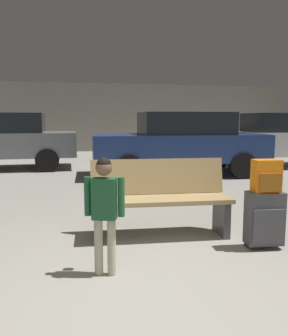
{
  "coord_description": "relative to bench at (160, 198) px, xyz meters",
  "views": [
    {
      "loc": [
        -0.51,
        -2.34,
        1.36
      ],
      "look_at": [
        0.25,
        1.3,
        0.85
      ],
      "focal_mm": 38.47,
      "sensor_mm": 36.0,
      "label": 1
    }
  ],
  "objects": [
    {
      "name": "ground_plane",
      "position": [
        -0.51,
        2.38,
        -0.49
      ],
      "size": [
        18.0,
        18.0,
        0.1
      ],
      "primitive_type": "cube",
      "color": "gray"
    },
    {
      "name": "garage_back_wall",
      "position": [
        -0.51,
        11.24,
        0.96
      ],
      "size": [
        18.0,
        0.12,
        2.8
      ],
      "primitive_type": "cube",
      "color": "gray",
      "rests_on": "ground_plane"
    },
    {
      "name": "bench",
      "position": [
        0.0,
        0.0,
        0.0
      ],
      "size": [
        1.63,
        0.63,
        0.89
      ],
      "color": "tan",
      "rests_on": "ground_plane"
    },
    {
      "name": "suitcase",
      "position": [
        0.97,
        -0.64,
        -0.12
      ],
      "size": [
        0.4,
        0.26,
        0.6
      ],
      "color": "#4C4C51",
      "rests_on": "ground_plane"
    },
    {
      "name": "backpack_bright",
      "position": [
        0.97,
        -0.64,
        0.33
      ],
      "size": [
        0.29,
        0.21,
        0.34
      ],
      "color": "orange",
      "rests_on": "suitcase"
    },
    {
      "name": "child",
      "position": [
        -0.74,
        -0.95,
        0.2
      ],
      "size": [
        0.34,
        0.24,
        1.04
      ],
      "color": "beige",
      "rests_on": "ground_plane"
    },
    {
      "name": "parked_car_side",
      "position": [
        5.14,
        5.28,
        0.36
      ],
      "size": [
        4.21,
        2.03,
        1.51
      ],
      "color": "silver",
      "rests_on": "ground_plane"
    },
    {
      "name": "parked_car_near",
      "position": [
        1.6,
        4.37,
        0.36
      ],
      "size": [
        4.18,
        1.96,
        1.51
      ],
      "color": "navy",
      "rests_on": "ground_plane"
    },
    {
      "name": "parked_car_far",
      "position": [
        -2.84,
        6.3,
        0.36
      ],
      "size": [
        4.1,
        1.81,
        1.51
      ],
      "color": "slate",
      "rests_on": "ground_plane"
    }
  ]
}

